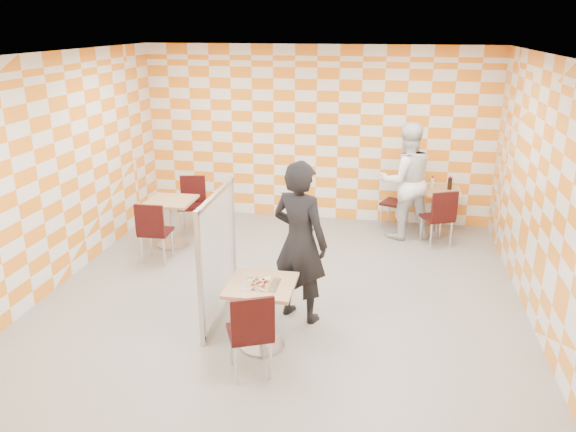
# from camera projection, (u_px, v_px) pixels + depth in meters

# --- Properties ---
(room_shell) EXTENTS (7.00, 7.00, 7.00)m
(room_shell) POSITION_uv_depth(u_px,v_px,m) (285.00, 180.00, 6.92)
(room_shell) COLOR gray
(room_shell) RESTS_ON ground
(main_table) EXTENTS (0.70, 0.70, 0.75)m
(main_table) POSITION_uv_depth(u_px,v_px,m) (262.00, 304.00, 5.96)
(main_table) COLOR tan
(main_table) RESTS_ON ground
(second_table) EXTENTS (0.70, 0.70, 0.75)m
(second_table) POSITION_uv_depth(u_px,v_px,m) (438.00, 204.00, 9.22)
(second_table) COLOR tan
(second_table) RESTS_ON ground
(empty_table) EXTENTS (0.70, 0.70, 0.75)m
(empty_table) POSITION_uv_depth(u_px,v_px,m) (172.00, 215.00, 8.72)
(empty_table) COLOR tan
(empty_table) RESTS_ON ground
(chair_main_front) EXTENTS (0.56, 0.56, 0.92)m
(chair_main_front) POSITION_uv_depth(u_px,v_px,m) (251.00, 329.00, 5.40)
(chair_main_front) COLOR black
(chair_main_front) RESTS_ON ground
(chair_second_front) EXTENTS (0.56, 0.56, 0.92)m
(chair_second_front) POSITION_uv_depth(u_px,v_px,m) (440.00, 214.00, 8.63)
(chair_second_front) COLOR black
(chair_second_front) RESTS_ON ground
(chair_second_side) EXTENTS (0.56, 0.55, 0.92)m
(chair_second_side) POSITION_uv_depth(u_px,v_px,m) (401.00, 198.00, 9.39)
(chair_second_side) COLOR black
(chair_second_side) RESTS_ON ground
(chair_empty_near) EXTENTS (0.43, 0.44, 0.92)m
(chair_empty_near) POSITION_uv_depth(u_px,v_px,m) (153.00, 228.00, 8.05)
(chair_empty_near) COLOR black
(chair_empty_near) RESTS_ON ground
(chair_empty_far) EXTENTS (0.49, 0.50, 0.92)m
(chair_empty_far) POSITION_uv_depth(u_px,v_px,m) (193.00, 199.00, 9.34)
(chair_empty_far) COLOR black
(chair_empty_far) RESTS_ON ground
(partition) EXTENTS (0.08, 1.38, 1.55)m
(partition) POSITION_uv_depth(u_px,v_px,m) (218.00, 256.00, 6.48)
(partition) COLOR white
(partition) RESTS_ON ground
(man_dark) EXTENTS (0.82, 0.70, 1.92)m
(man_dark) POSITION_uv_depth(u_px,v_px,m) (300.00, 242.00, 6.42)
(man_dark) COLOR black
(man_dark) RESTS_ON ground
(man_white) EXTENTS (1.10, 0.97, 1.89)m
(man_white) POSITION_uv_depth(u_px,v_px,m) (406.00, 181.00, 8.94)
(man_white) COLOR white
(man_white) RESTS_ON ground
(pizza_on_foil) EXTENTS (0.40, 0.40, 0.04)m
(pizza_on_foil) POSITION_uv_depth(u_px,v_px,m) (261.00, 283.00, 5.86)
(pizza_on_foil) COLOR silver
(pizza_on_foil) RESTS_ON main_table
(sport_bottle) EXTENTS (0.06, 0.06, 0.20)m
(sport_bottle) POSITION_uv_depth(u_px,v_px,m) (432.00, 182.00, 9.25)
(sport_bottle) COLOR white
(sport_bottle) RESTS_ON second_table
(soda_bottle) EXTENTS (0.07, 0.07, 0.23)m
(soda_bottle) POSITION_uv_depth(u_px,v_px,m) (450.00, 183.00, 9.13)
(soda_bottle) COLOR black
(soda_bottle) RESTS_ON second_table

